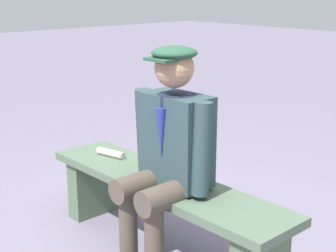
% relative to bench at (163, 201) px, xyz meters
% --- Properties ---
extents(ground_plane, '(30.00, 30.00, 0.00)m').
position_rel_bench_xyz_m(ground_plane, '(0.00, 0.00, -0.34)').
color(ground_plane, slate).
extents(bench, '(1.82, 0.42, 0.49)m').
position_rel_bench_xyz_m(bench, '(0.00, 0.00, 0.00)').
color(bench, '#536853').
rests_on(bench, ground).
extents(seated_man, '(0.59, 0.57, 1.31)m').
position_rel_bench_xyz_m(seated_man, '(-0.12, 0.07, 0.39)').
color(seated_man, '#2E4347').
rests_on(seated_man, ground).
extents(rolled_magazine, '(0.23, 0.10, 0.05)m').
position_rel_bench_xyz_m(rolled_magazine, '(0.56, -0.02, 0.17)').
color(rolled_magazine, beige).
rests_on(rolled_magazine, bench).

